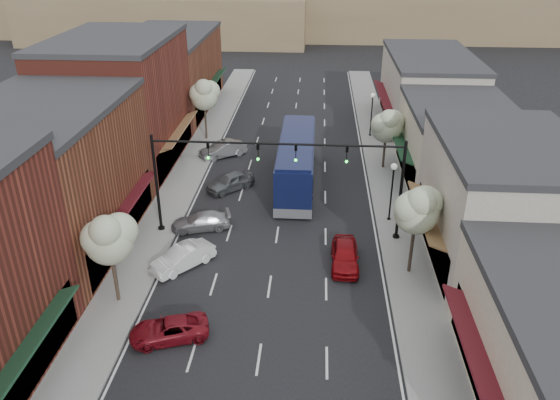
% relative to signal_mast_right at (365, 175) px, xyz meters
% --- Properties ---
extents(ground, '(160.00, 160.00, 0.00)m').
position_rel_signal_mast_right_xyz_m(ground, '(-5.62, -8.00, -4.62)').
color(ground, black).
rests_on(ground, ground).
extents(sidewalk_left, '(2.80, 73.00, 0.15)m').
position_rel_signal_mast_right_xyz_m(sidewalk_left, '(-14.02, 10.50, -4.55)').
color(sidewalk_left, gray).
rests_on(sidewalk_left, ground).
extents(sidewalk_right, '(2.80, 73.00, 0.15)m').
position_rel_signal_mast_right_xyz_m(sidewalk_right, '(2.78, 10.50, -4.55)').
color(sidewalk_right, gray).
rests_on(sidewalk_right, ground).
extents(curb_left, '(0.25, 73.00, 0.17)m').
position_rel_signal_mast_right_xyz_m(curb_left, '(-12.62, 10.50, -4.55)').
color(curb_left, gray).
rests_on(curb_left, ground).
extents(curb_right, '(0.25, 73.00, 0.17)m').
position_rel_signal_mast_right_xyz_m(curb_right, '(1.38, 10.50, -4.55)').
color(curb_right, gray).
rests_on(curb_right, ground).
extents(bldg_left_midnear, '(10.14, 14.10, 9.40)m').
position_rel_signal_mast_right_xyz_m(bldg_left_midnear, '(-19.85, -2.00, 0.03)').
color(bldg_left_midnear, brown).
rests_on(bldg_left_midnear, ground).
extents(bldg_left_midfar, '(10.14, 14.10, 10.90)m').
position_rel_signal_mast_right_xyz_m(bldg_left_midfar, '(-19.86, 12.00, 0.78)').
color(bldg_left_midfar, maroon).
rests_on(bldg_left_midfar, ground).
extents(bldg_left_far, '(10.14, 18.10, 8.40)m').
position_rel_signal_mast_right_xyz_m(bldg_left_far, '(-19.84, 28.00, -0.46)').
color(bldg_left_far, brown).
rests_on(bldg_left_far, ground).
extents(bldg_right_midnear, '(9.14, 12.10, 7.90)m').
position_rel_signal_mast_right_xyz_m(bldg_right_midnear, '(8.10, -2.00, -0.72)').
color(bldg_right_midnear, '#BEB3A3').
rests_on(bldg_right_midnear, ground).
extents(bldg_right_midfar, '(9.14, 12.10, 6.40)m').
position_rel_signal_mast_right_xyz_m(bldg_right_midfar, '(8.08, 10.00, -1.46)').
color(bldg_right_midfar, beige).
rests_on(bldg_right_midfar, ground).
extents(bldg_right_far, '(9.14, 16.10, 7.40)m').
position_rel_signal_mast_right_xyz_m(bldg_right_far, '(8.09, 24.00, -0.96)').
color(bldg_right_far, '#BEB3A3').
rests_on(bldg_right_far, ground).
extents(hill_near, '(50.00, 20.00, 8.00)m').
position_rel_signal_mast_right_xyz_m(hill_near, '(-30.62, 70.00, -0.62)').
color(hill_near, '#7A6647').
rests_on(hill_near, ground).
extents(signal_mast_right, '(8.22, 0.46, 7.00)m').
position_rel_signal_mast_right_xyz_m(signal_mast_right, '(0.00, 0.00, 0.00)').
color(signal_mast_right, black).
rests_on(signal_mast_right, ground).
extents(signal_mast_left, '(8.22, 0.46, 7.00)m').
position_rel_signal_mast_right_xyz_m(signal_mast_left, '(-11.24, 0.00, 0.00)').
color(signal_mast_left, black).
rests_on(signal_mast_left, ground).
extents(tree_right_near, '(2.85, 2.65, 5.95)m').
position_rel_signal_mast_right_xyz_m(tree_right_near, '(2.73, -4.05, -0.17)').
color(tree_right_near, '#47382B').
rests_on(tree_right_near, ground).
extents(tree_right_far, '(2.85, 2.65, 5.43)m').
position_rel_signal_mast_right_xyz_m(tree_right_far, '(2.73, 11.95, -0.63)').
color(tree_right_far, '#47382B').
rests_on(tree_right_far, ground).
extents(tree_left_near, '(2.85, 2.65, 5.69)m').
position_rel_signal_mast_right_xyz_m(tree_left_near, '(-13.87, -8.05, -0.40)').
color(tree_left_near, '#47382B').
rests_on(tree_left_near, ground).
extents(tree_left_far, '(2.85, 2.65, 6.13)m').
position_rel_signal_mast_right_xyz_m(tree_left_far, '(-13.87, 17.95, -0.02)').
color(tree_left_far, '#47382B').
rests_on(tree_left_far, ground).
extents(lamp_post_near, '(0.44, 0.44, 4.44)m').
position_rel_signal_mast_right_xyz_m(lamp_post_near, '(2.18, 2.50, -1.62)').
color(lamp_post_near, black).
rests_on(lamp_post_near, ground).
extents(lamp_post_far, '(0.44, 0.44, 4.44)m').
position_rel_signal_mast_right_xyz_m(lamp_post_far, '(2.18, 20.00, -1.62)').
color(lamp_post_far, black).
rests_on(lamp_post_far, ground).
extents(coach_bus, '(2.83, 12.65, 3.86)m').
position_rel_signal_mast_right_xyz_m(coach_bus, '(-4.68, 8.30, -2.62)').
color(coach_bus, '#0E1439').
rests_on(coach_bus, ground).
extents(red_hatchback, '(1.74, 4.22, 1.43)m').
position_rel_signal_mast_right_xyz_m(red_hatchback, '(-1.18, -3.41, -3.91)').
color(red_hatchback, maroon).
rests_on(red_hatchback, ground).
extents(parked_car_a, '(4.37, 2.99, 1.11)m').
position_rel_signal_mast_right_xyz_m(parked_car_a, '(-10.31, -10.79, -4.07)').
color(parked_car_a, maroon).
rests_on(parked_car_a, ground).
extents(parked_car_b, '(3.81, 4.05, 1.36)m').
position_rel_signal_mast_right_xyz_m(parked_car_b, '(-11.10, -4.30, -3.94)').
color(parked_car_b, white).
rests_on(parked_car_b, ground).
extents(parked_car_c, '(4.37, 2.68, 1.18)m').
position_rel_signal_mast_right_xyz_m(parked_car_c, '(-10.93, 0.43, -4.03)').
color(parked_car_c, '#9F9FA5').
rests_on(parked_car_c, ground).
extents(parked_car_d, '(4.02, 3.97, 1.37)m').
position_rel_signal_mast_right_xyz_m(parked_car_d, '(-9.86, 6.87, -3.94)').
color(parked_car_d, '#56595D').
rests_on(parked_car_d, ground).
extents(parked_car_e, '(4.34, 3.69, 1.41)m').
position_rel_signal_mast_right_xyz_m(parked_car_e, '(-11.57, 13.74, -3.92)').
color(parked_car_e, '#95969A').
rests_on(parked_car_e, ground).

